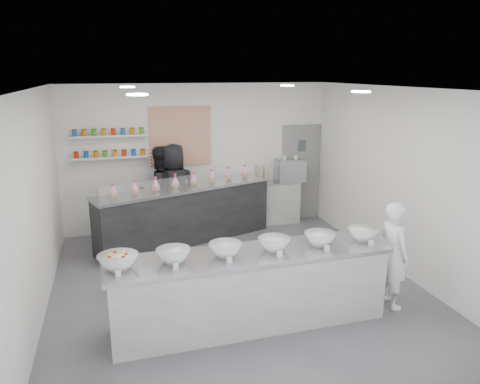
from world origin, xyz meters
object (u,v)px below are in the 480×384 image
object	(u,v)px
prep_counter	(250,289)
staff_left	(160,192)
espresso_machine	(290,171)
woman_prep	(393,255)
staff_right	(175,191)
back_bar	(186,215)
espresso_ledge	(271,203)

from	to	relation	value
prep_counter	staff_left	distance (m)	3.84
prep_counter	espresso_machine	size ratio (longest dim) A/B	5.99
woman_prep	staff_right	bearing A→B (deg)	30.65
prep_counter	back_bar	xyz separation A→B (m)	(-0.31, 3.26, 0.05)
espresso_ledge	staff_left	bearing A→B (deg)	-175.72
espresso_machine	staff_right	xyz separation A→B (m)	(-2.53, -0.24, -0.21)
woman_prep	staff_right	size ratio (longest dim) A/B	0.81
espresso_machine	woman_prep	bearing A→B (deg)	-90.07
prep_counter	espresso_machine	distance (m)	4.49
prep_counter	espresso_machine	xyz separation A→B (m)	(2.07, 3.92, 0.65)
woman_prep	espresso_machine	bearing A→B (deg)	-3.59
back_bar	espresso_ledge	distance (m)	2.08
staff_left	staff_right	size ratio (longest dim) A/B	0.97
espresso_machine	back_bar	bearing A→B (deg)	-164.47
staff_left	staff_right	distance (m)	0.29
espresso_ledge	staff_left	world-z (taller)	staff_left
espresso_ledge	staff_left	distance (m)	2.45
espresso_ledge	woman_prep	size ratio (longest dim) A/B	0.81
prep_counter	back_bar	bearing A→B (deg)	93.85
back_bar	staff_right	distance (m)	0.59
prep_counter	espresso_ledge	bearing A→B (deg)	65.43
staff_right	prep_counter	bearing A→B (deg)	99.13
espresso_machine	woman_prep	distance (m)	3.98
staff_left	woman_prep	bearing A→B (deg)	109.16
espresso_ledge	espresso_machine	bearing A→B (deg)	0.00
espresso_ledge	espresso_machine	world-z (taller)	espresso_machine
woman_prep	staff_right	world-z (taller)	staff_right
prep_counter	espresso_ledge	distance (m)	4.26
prep_counter	staff_right	world-z (taller)	staff_right
back_bar	staff_right	bearing A→B (deg)	89.33
prep_counter	woman_prep	bearing A→B (deg)	-2.78
prep_counter	back_bar	world-z (taller)	back_bar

